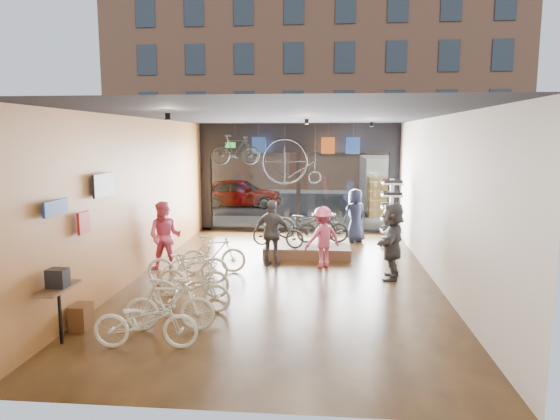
# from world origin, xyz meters

# --- Properties ---
(ground_plane) EXTENTS (7.00, 12.00, 0.04)m
(ground_plane) POSITION_xyz_m (0.00, 0.00, -0.02)
(ground_plane) COLOR black
(ground_plane) RESTS_ON ground
(ceiling) EXTENTS (7.00, 12.00, 0.04)m
(ceiling) POSITION_xyz_m (0.00, 0.00, 3.82)
(ceiling) COLOR black
(ceiling) RESTS_ON ground
(wall_left) EXTENTS (0.04, 12.00, 3.80)m
(wall_left) POSITION_xyz_m (-3.52, 0.00, 1.90)
(wall_left) COLOR #AF7C3B
(wall_left) RESTS_ON ground
(wall_right) EXTENTS (0.04, 12.00, 3.80)m
(wall_right) POSITION_xyz_m (3.52, 0.00, 1.90)
(wall_right) COLOR beige
(wall_right) RESTS_ON ground
(wall_back) EXTENTS (7.00, 0.04, 3.80)m
(wall_back) POSITION_xyz_m (0.00, -6.02, 1.90)
(wall_back) COLOR beige
(wall_back) RESTS_ON ground
(storefront) EXTENTS (7.00, 0.26, 3.80)m
(storefront) POSITION_xyz_m (0.00, 6.00, 1.90)
(storefront) COLOR black
(storefront) RESTS_ON ground
(exit_sign) EXTENTS (0.35, 0.06, 0.18)m
(exit_sign) POSITION_xyz_m (-2.40, 5.88, 3.05)
(exit_sign) COLOR #198C26
(exit_sign) RESTS_ON storefront
(street_road) EXTENTS (30.00, 18.00, 0.02)m
(street_road) POSITION_xyz_m (0.00, 15.00, -0.01)
(street_road) COLOR black
(street_road) RESTS_ON ground
(sidewalk_near) EXTENTS (30.00, 2.40, 0.12)m
(sidewalk_near) POSITION_xyz_m (0.00, 7.20, 0.06)
(sidewalk_near) COLOR slate
(sidewalk_near) RESTS_ON ground
(sidewalk_far) EXTENTS (30.00, 2.00, 0.12)m
(sidewalk_far) POSITION_xyz_m (0.00, 19.00, 0.06)
(sidewalk_far) COLOR slate
(sidewalk_far) RESTS_ON ground
(opposite_building) EXTENTS (26.00, 5.00, 14.00)m
(opposite_building) POSITION_xyz_m (0.00, 21.50, 7.00)
(opposite_building) COLOR brown
(opposite_building) RESTS_ON ground
(street_car) EXTENTS (4.03, 1.62, 1.37)m
(street_car) POSITION_xyz_m (-3.17, 12.00, 0.69)
(street_car) COLOR gray
(street_car) RESTS_ON street_road
(box_truck) EXTENTS (2.05, 6.14, 2.42)m
(box_truck) POSITION_xyz_m (3.71, 11.00, 1.21)
(box_truck) COLOR silver
(box_truck) RESTS_ON street_road
(floor_bike_0) EXTENTS (1.71, 0.70, 0.88)m
(floor_bike_0) POSITION_xyz_m (-1.86, -4.27, 0.44)
(floor_bike_0) COLOR beige
(floor_bike_0) RESTS_ON ground_plane
(floor_bike_1) EXTENTS (1.60, 0.60, 0.94)m
(floor_bike_1) POSITION_xyz_m (-1.70, -3.56, 0.47)
(floor_bike_1) COLOR beige
(floor_bike_1) RESTS_ON ground_plane
(floor_bike_2) EXTENTS (1.70, 0.79, 0.86)m
(floor_bike_2) POSITION_xyz_m (-1.63, -2.47, 0.43)
(floor_bike_2) COLOR beige
(floor_bike_2) RESTS_ON ground_plane
(floor_bike_3) EXTENTS (1.56, 0.51, 0.93)m
(floor_bike_3) POSITION_xyz_m (-1.78, -1.71, 0.46)
(floor_bike_3) COLOR beige
(floor_bike_3) RESTS_ON ground_plane
(floor_bike_4) EXTENTS (1.90, 0.89, 0.96)m
(floor_bike_4) POSITION_xyz_m (-2.15, -0.80, 0.48)
(floor_bike_4) COLOR beige
(floor_bike_4) RESTS_ON ground_plane
(floor_bike_5) EXTENTS (1.64, 0.79, 0.95)m
(floor_bike_5) POSITION_xyz_m (-1.77, 0.17, 0.48)
(floor_bike_5) COLOR beige
(floor_bike_5) RESTS_ON ground_plane
(display_platform) EXTENTS (2.40, 1.80, 0.30)m
(display_platform) POSITION_xyz_m (0.47, 2.48, 0.15)
(display_platform) COLOR #4C3122
(display_platform) RESTS_ON ground_plane
(display_bike_left) EXTENTS (1.64, 1.01, 0.81)m
(display_bike_left) POSITION_xyz_m (-0.35, 1.95, 0.71)
(display_bike_left) COLOR black
(display_bike_left) RESTS_ON display_platform
(display_bike_mid) EXTENTS (1.55, 0.66, 0.90)m
(display_bike_mid) POSITION_xyz_m (0.89, 2.56, 0.75)
(display_bike_mid) COLOR black
(display_bike_mid) RESTS_ON display_platform
(display_bike_right) EXTENTS (1.97, 1.08, 0.98)m
(display_bike_right) POSITION_xyz_m (0.37, 3.03, 0.79)
(display_bike_right) COLOR black
(display_bike_right) RESTS_ON display_platform
(customer_1) EXTENTS (0.86, 0.67, 1.76)m
(customer_1) POSITION_xyz_m (-3.00, 0.23, 0.88)
(customer_1) COLOR #CC4C72
(customer_1) RESTS_ON ground_plane
(customer_2) EXTENTS (1.08, 0.62, 1.72)m
(customer_2) POSITION_xyz_m (-0.40, 1.03, 0.86)
(customer_2) COLOR #3F3F44
(customer_2) RESTS_ON ground_plane
(customer_3) EXTENTS (1.17, 1.04, 1.57)m
(customer_3) POSITION_xyz_m (0.90, 0.98, 0.79)
(customer_3) COLOR #CC4C72
(customer_3) RESTS_ON ground_plane
(customer_4) EXTENTS (1.00, 0.91, 1.71)m
(customer_4) POSITION_xyz_m (1.90, 4.19, 0.86)
(customer_4) COLOR #161C33
(customer_4) RESTS_ON ground_plane
(customer_5) EXTENTS (0.89, 1.75, 1.80)m
(customer_5) POSITION_xyz_m (2.53, 0.09, 0.90)
(customer_5) COLOR #3F3F44
(customer_5) RESTS_ON ground_plane
(sunglasses_rack) EXTENTS (0.68, 0.59, 2.09)m
(sunglasses_rack) POSITION_xyz_m (2.95, 3.56, 1.05)
(sunglasses_rack) COLOR white
(sunglasses_rack) RESTS_ON ground_plane
(wall_merch) EXTENTS (0.40, 2.40, 2.60)m
(wall_merch) POSITION_xyz_m (-3.38, -3.50, 1.30)
(wall_merch) COLOR navy
(wall_merch) RESTS_ON wall_left
(penny_farthing) EXTENTS (1.85, 0.06, 1.48)m
(penny_farthing) POSITION_xyz_m (-0.06, 4.53, 2.50)
(penny_farthing) COLOR black
(penny_farthing) RESTS_ON ceiling
(hung_bike) EXTENTS (1.64, 0.95, 0.95)m
(hung_bike) POSITION_xyz_m (-1.92, 4.20, 2.93)
(hung_bike) COLOR black
(hung_bike) RESTS_ON ceiling
(jersey_left) EXTENTS (0.45, 0.03, 0.55)m
(jersey_left) POSITION_xyz_m (-1.31, 5.20, 3.05)
(jersey_left) COLOR #1E3F99
(jersey_left) RESTS_ON ceiling
(jersey_mid) EXTENTS (0.45, 0.03, 0.55)m
(jersey_mid) POSITION_xyz_m (1.02, 5.20, 3.05)
(jersey_mid) COLOR #CC5919
(jersey_mid) RESTS_ON ceiling
(jersey_right) EXTENTS (0.45, 0.03, 0.55)m
(jersey_right) POSITION_xyz_m (1.85, 5.20, 3.05)
(jersey_right) COLOR #1E3F99
(jersey_right) RESTS_ON ceiling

